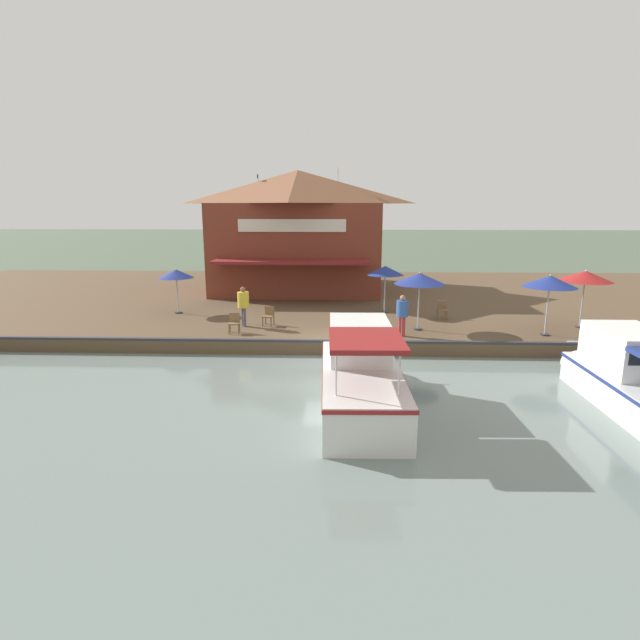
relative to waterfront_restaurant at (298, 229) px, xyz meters
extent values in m
plane|color=#4C5B47|center=(13.47, 2.56, -4.41)|extent=(220.00, 220.00, 0.00)
cube|color=brown|center=(2.47, 2.56, -4.11)|extent=(22.00, 56.00, 0.60)
cube|color=#2D2D33|center=(13.37, 2.56, -3.76)|extent=(0.20, 50.40, 0.10)
cube|color=brown|center=(-0.02, 0.00, -1.09)|extent=(8.57, 10.07, 5.44)
pyramid|color=brown|center=(-0.02, 0.00, 2.65)|extent=(9.00, 10.57, 2.04)
cube|color=maroon|center=(5.16, 0.00, -1.51)|extent=(1.80, 8.56, 0.16)
cube|color=silver|center=(4.30, 0.00, 0.41)|extent=(0.08, 6.04, 0.70)
cylinder|color=silver|center=(-0.02, 2.52, 2.73)|extent=(0.06, 0.06, 2.20)
cube|color=gold|center=(0.16, 2.52, 3.68)|extent=(0.36, 0.03, 0.24)
cylinder|color=silver|center=(-0.02, -2.52, 2.54)|extent=(0.06, 0.06, 1.81)
cube|color=#2D5193|center=(0.16, -2.52, 3.29)|extent=(0.36, 0.03, 0.24)
cylinder|color=#B7B7B7|center=(8.12, -5.44, -2.78)|extent=(0.06, 0.06, 2.06)
cylinder|color=#2D2D33|center=(8.12, -5.44, -3.78)|extent=(0.36, 0.36, 0.06)
cone|color=navy|center=(8.12, -5.44, -1.81)|extent=(1.74, 1.74, 0.41)
cone|color=yellow|center=(8.12, -5.44, -1.79)|extent=(1.08, 1.08, 0.33)
sphere|color=yellow|center=(8.12, -5.44, -1.60)|extent=(0.08, 0.08, 0.08)
cylinder|color=#B7B7B7|center=(11.13, 6.11, -2.65)|extent=(0.06, 0.06, 2.33)
cylinder|color=#2D2D33|center=(11.13, 6.11, -3.78)|extent=(0.36, 0.36, 0.06)
cone|color=navy|center=(11.13, 6.11, -1.55)|extent=(2.18, 2.18, 0.48)
cone|color=yellow|center=(11.13, 6.11, -1.53)|extent=(1.35, 1.35, 0.38)
sphere|color=yellow|center=(11.13, 6.11, -1.31)|extent=(0.08, 0.08, 0.08)
cylinder|color=#B7B7B7|center=(7.60, 4.96, -2.70)|extent=(0.06, 0.06, 2.22)
cylinder|color=#2D2D33|center=(7.60, 4.96, -3.78)|extent=(0.36, 0.36, 0.06)
cone|color=navy|center=(7.60, 4.96, -1.66)|extent=(1.82, 1.82, 0.45)
cone|color=yellow|center=(7.60, 4.96, -1.64)|extent=(1.13, 1.13, 0.36)
sphere|color=yellow|center=(7.60, 4.96, -1.44)|extent=(0.08, 0.08, 0.08)
cylinder|color=#B7B7B7|center=(10.40, 13.40, -2.62)|extent=(0.06, 0.06, 2.37)
cylinder|color=#2D2D33|center=(10.40, 13.40, -3.78)|extent=(0.36, 0.36, 0.06)
cone|color=maroon|center=(10.40, 13.40, -1.51)|extent=(2.25, 2.25, 0.46)
cone|color=white|center=(10.40, 13.40, -1.49)|extent=(1.39, 1.39, 0.37)
sphere|color=white|center=(10.40, 13.40, -1.28)|extent=(0.08, 0.08, 0.08)
cylinder|color=#B7B7B7|center=(11.89, 11.28, -2.63)|extent=(0.06, 0.06, 2.35)
cylinder|color=#2D2D33|center=(11.89, 11.28, -3.78)|extent=(0.36, 0.36, 0.06)
cone|color=navy|center=(11.89, 11.28, -1.53)|extent=(2.15, 2.15, 0.48)
cone|color=yellow|center=(11.89, 11.28, -1.51)|extent=(1.33, 1.33, 0.38)
sphere|color=yellow|center=(11.89, 11.28, -1.29)|extent=(0.08, 0.08, 0.08)
cube|color=brown|center=(10.86, -0.36, -3.60)|extent=(0.05, 0.05, 0.42)
cube|color=brown|center=(10.78, -0.75, -3.60)|extent=(0.05, 0.05, 0.42)
cube|color=brown|center=(10.47, -0.28, -3.60)|extent=(0.05, 0.05, 0.42)
cube|color=brown|center=(10.39, -0.67, -3.60)|extent=(0.05, 0.05, 0.42)
cube|color=brown|center=(10.63, -0.52, -3.38)|extent=(0.52, 0.52, 0.05)
cube|color=brown|center=(10.43, -0.48, -3.16)|extent=(0.12, 0.44, 0.40)
cube|color=brown|center=(9.09, 7.82, -3.60)|extent=(0.04, 0.04, 0.42)
cube|color=brown|center=(9.10, 7.42, -3.60)|extent=(0.04, 0.04, 0.42)
cube|color=brown|center=(8.69, 7.82, -3.60)|extent=(0.04, 0.04, 0.42)
cube|color=brown|center=(8.70, 7.42, -3.60)|extent=(0.04, 0.04, 0.42)
cube|color=brown|center=(8.90, 7.62, -3.38)|extent=(0.44, 0.44, 0.05)
cube|color=brown|center=(8.70, 7.62, -3.16)|extent=(0.04, 0.44, 0.40)
cube|color=brown|center=(12.25, -1.54, -3.60)|extent=(0.04, 0.04, 0.42)
cube|color=brown|center=(12.28, -1.94, -3.60)|extent=(0.04, 0.04, 0.42)
cube|color=brown|center=(11.85, -1.58, -3.60)|extent=(0.04, 0.04, 0.42)
cube|color=brown|center=(11.89, -1.98, -3.60)|extent=(0.04, 0.04, 0.42)
cube|color=brown|center=(12.07, -1.76, -3.38)|extent=(0.48, 0.48, 0.05)
cube|color=brown|center=(11.87, -1.78, -3.16)|extent=(0.08, 0.44, 0.40)
cylinder|color=#B23338|center=(12.28, 5.19, -3.39)|extent=(0.13, 0.13, 0.84)
cylinder|color=#B23338|center=(12.24, 5.36, -3.39)|extent=(0.13, 0.13, 0.84)
cylinder|color=#2D5193|center=(12.26, 5.28, -2.64)|extent=(0.49, 0.49, 0.66)
sphere|color=#9E7051|center=(12.26, 5.28, -2.19)|extent=(0.23, 0.23, 0.23)
cylinder|color=#4C4C56|center=(10.73, -1.64, -3.37)|extent=(0.13, 0.13, 0.87)
cylinder|color=#4C4C56|center=(10.88, -1.54, -3.37)|extent=(0.13, 0.13, 0.87)
cylinder|color=gold|center=(10.81, -1.59, -2.59)|extent=(0.51, 0.51, 0.69)
sphere|color=brown|center=(10.81, -1.59, -2.13)|extent=(0.24, 0.24, 0.24)
ellipsoid|color=silver|center=(15.80, 11.41, -3.85)|extent=(2.06, 2.08, 0.95)
cube|color=white|center=(17.69, 11.40, -2.75)|extent=(2.68, 1.75, 1.25)
cylinder|color=silver|center=(15.57, 11.41, -3.08)|extent=(0.04, 1.75, 0.04)
cube|color=silver|center=(18.79, 3.34, -3.71)|extent=(5.91, 2.38, 1.25)
ellipsoid|color=silver|center=(15.87, 3.25, -3.71)|extent=(2.12, 2.16, 1.25)
cube|color=maroon|center=(18.79, 3.34, -3.16)|extent=(5.98, 2.42, 0.10)
cube|color=white|center=(17.76, 3.31, -2.49)|extent=(2.36, 1.83, 1.18)
cube|color=black|center=(18.90, 3.34, -2.35)|extent=(0.10, 1.55, 0.41)
cube|color=maroon|center=(20.17, 3.38, -1.86)|extent=(2.37, 1.94, 0.13)
cylinder|color=silver|center=(20.84, 4.17, -2.47)|extent=(0.05, 0.05, 1.22)
cylinder|color=silver|center=(20.88, 2.62, -2.47)|extent=(0.05, 0.05, 1.22)
cylinder|color=silver|center=(15.63, 3.24, -2.78)|extent=(0.09, 1.77, 0.04)
cylinder|color=brown|center=(-4.38, -1.18, -2.36)|extent=(0.34, 0.34, 2.89)
sphere|color=#285623|center=(-4.38, -1.18, 0.87)|extent=(4.77, 4.77, 4.77)
sphere|color=#285623|center=(-3.42, -1.90, 0.40)|extent=(3.34, 3.34, 3.34)
camera|label=1|loc=(32.44, 2.69, 1.46)|focal=28.00mm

